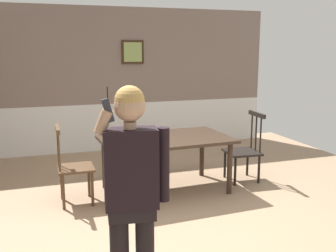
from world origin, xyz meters
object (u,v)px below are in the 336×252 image
at_px(person_figure, 132,186).
at_px(dining_table, 166,144).
at_px(chair_near_window, 73,166).
at_px(chair_by_doorway, 245,149).

bearing_deg(person_figure, dining_table, -106.23).
relative_size(chair_near_window, chair_by_doorway, 0.98).
bearing_deg(dining_table, chair_by_doorway, 2.48).
xyz_separation_m(chair_by_doorway, person_figure, (-2.26, -2.35, 0.49)).
xyz_separation_m(dining_table, chair_near_window, (-1.24, -0.06, -0.18)).
xyz_separation_m(dining_table, person_figure, (-1.01, -2.30, 0.29)).
relative_size(chair_near_window, person_figure, 0.59).
distance_m(chair_near_window, chair_by_doorway, 2.49).
bearing_deg(chair_near_window, dining_table, 93.32).
height_order(chair_near_window, person_figure, person_figure).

